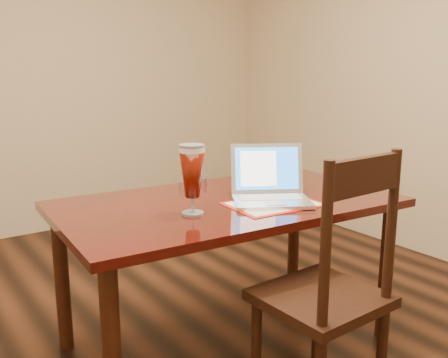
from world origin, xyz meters
TOP-DOWN VIEW (x-y plane):
  - dining_table at (0.28, 0.10)m, footprint 1.69×1.03m
  - dining_chair at (0.31, -0.54)m, footprint 0.48×0.46m

SIDE VIEW (x-z plane):
  - dining_chair at x=0.31m, z-range -0.03..1.06m
  - dining_table at x=0.28m, z-range 0.15..1.22m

